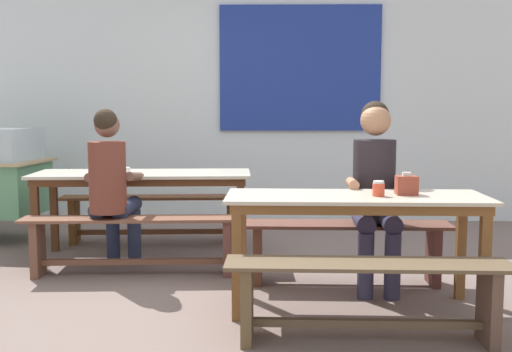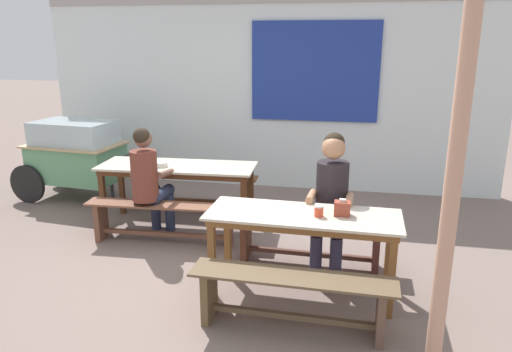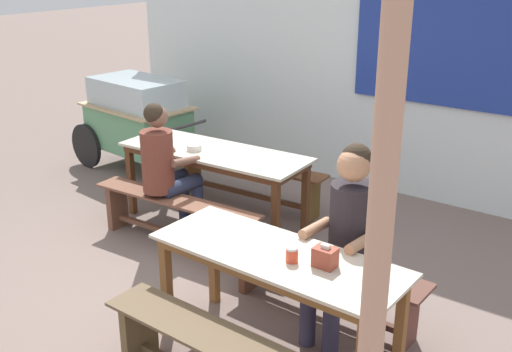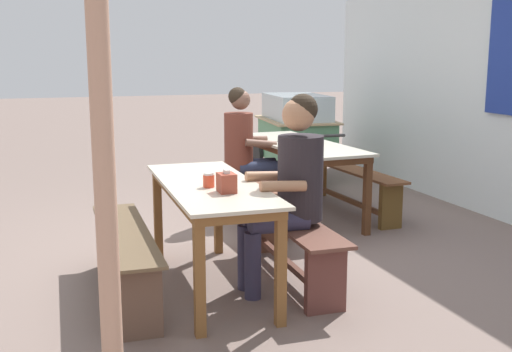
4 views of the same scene
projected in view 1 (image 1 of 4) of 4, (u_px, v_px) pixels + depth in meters
The scene contains 13 objects.
ground_plane at pixel (221, 294), 4.29m from camera, with size 40.00×40.00×0.00m, color #7B675F.
backdrop_wall at pixel (240, 90), 6.98m from camera, with size 6.67×0.23×2.84m.
dining_table_far at pixel (143, 181), 5.27m from camera, with size 1.86×0.73×0.74m.
dining_table_near at pixel (356, 208), 3.91m from camera, with size 1.65×0.64×0.74m.
bench_far_back at pixel (152, 212), 5.88m from camera, with size 1.73×0.35×0.45m.
bench_far_front at pixel (133, 238), 4.74m from camera, with size 1.70×0.34×0.45m.
bench_near_back at pixel (345, 244), 4.52m from camera, with size 1.53×0.34×0.45m.
bench_near_front at pixel (367, 291), 3.38m from camera, with size 1.57×0.34×0.45m.
person_right_near_table at pixel (375, 183), 4.39m from camera, with size 0.43×0.57×1.34m.
person_left_back_turned at pixel (111, 183), 4.78m from camera, with size 0.41×0.58×1.28m.
tissue_box at pixel (407, 185), 3.91m from camera, with size 0.13×0.10×0.14m.
condiment_jar at pixel (379, 189), 3.85m from camera, with size 0.08×0.08×0.10m.
soup_bowl at pixel (122, 171), 5.16m from camera, with size 0.14×0.14×0.05m, color silver.
Camera 1 is at (0.31, -4.17, 1.29)m, focal length 43.39 mm.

